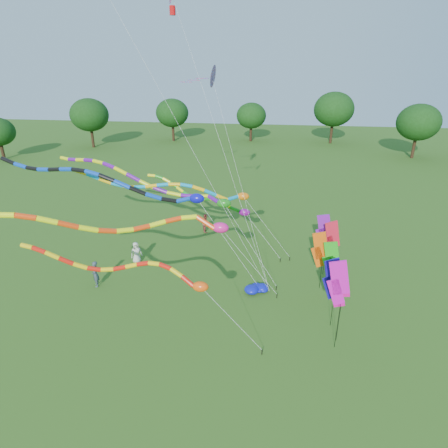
# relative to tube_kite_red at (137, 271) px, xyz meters

# --- Properties ---
(ground) EXTENTS (160.00, 160.00, 0.00)m
(ground) POSITION_rel_tube_kite_red_xyz_m (3.94, 1.15, -4.17)
(ground) COLOR #2B5C18
(ground) RESTS_ON ground
(tree_ring) EXTENTS (119.84, 119.79, 9.48)m
(tree_ring) POSITION_rel_tube_kite_red_xyz_m (4.29, -0.17, 1.21)
(tree_ring) COLOR #382314
(tree_ring) RESTS_ON ground
(tube_kite_red) EXTENTS (11.68, 1.16, 5.98)m
(tube_kite_red) POSITION_rel_tube_kite_red_xyz_m (0.00, 0.00, 0.00)
(tube_kite_red) COLOR black
(tube_kite_red) RESTS_ON ground
(tube_kite_orange) EXTENTS (14.31, 6.57, 7.98)m
(tube_kite_orange) POSITION_rel_tube_kite_red_xyz_m (-0.61, 1.61, 1.78)
(tube_kite_orange) COLOR black
(tube_kite_orange) RESTS_ON ground
(tube_kite_purple) EXTENTS (16.21, 4.75, 8.10)m
(tube_kite_purple) POSITION_rel_tube_kite_red_xyz_m (-1.72, 8.06, 2.03)
(tube_kite_purple) COLOR black
(tube_kite_purple) RESTS_ON ground
(tube_kite_blue) EXTENTS (16.85, 1.55, 8.47)m
(tube_kite_blue) POSITION_rel_tube_kite_red_xyz_m (-3.28, 5.93, 2.55)
(tube_kite_blue) COLOR black
(tube_kite_blue) RESTS_ON ground
(tube_kite_cyan) EXTENTS (14.30, 2.92, 7.74)m
(tube_kite_cyan) POSITION_rel_tube_kite_red_xyz_m (0.16, 8.24, 1.62)
(tube_kite_cyan) COLOR black
(tube_kite_cyan) RESTS_ON ground
(tube_kite_green) EXTENTS (10.94, 4.07, 5.74)m
(tube_kite_green) POSITION_rel_tube_kite_red_xyz_m (1.38, 11.78, -0.25)
(tube_kite_green) COLOR black
(tube_kite_green) RESTS_ON ground
(delta_kite_high_c) EXTENTS (6.98, 7.45, 14.91)m
(delta_kite_high_c) POSITION_rel_tube_kite_red_xyz_m (1.72, 11.79, 8.60)
(delta_kite_high_c) COLOR black
(delta_kite_high_c) RESTS_ON ground
(banner_pole_violet) EXTENTS (1.16, 0.24, 4.48)m
(banner_pole_violet) POSITION_rel_tube_kite_red_xyz_m (9.81, 8.37, -0.95)
(banner_pole_violet) COLOR black
(banner_pole_violet) RESTS_ON ground
(banner_pole_red) EXTENTS (1.14, 0.37, 4.51)m
(banner_pole_red) POSITION_rel_tube_kite_red_xyz_m (10.18, 7.21, -0.93)
(banner_pole_red) COLOR black
(banner_pole_red) RESTS_ON ground
(banner_pole_orange) EXTENTS (1.16, 0.15, 4.06)m
(banner_pole_orange) POSITION_rel_tube_kite_red_xyz_m (9.41, 6.44, -1.38)
(banner_pole_orange) COLOR black
(banner_pole_orange) RESTS_ON ground
(banner_pole_magenta_a) EXTENTS (1.16, 0.11, 5.09)m
(banner_pole_magenta_a) POSITION_rel_tube_kite_red_xyz_m (9.69, 0.85, -0.35)
(banner_pole_magenta_a) COLOR black
(banner_pole_magenta_a) RESTS_ON ground
(banner_pole_green) EXTENTS (1.16, 0.26, 3.73)m
(banner_pole_green) POSITION_rel_tube_kite_red_xyz_m (10.07, 5.83, -1.70)
(banner_pole_green) COLOR black
(banner_pole_green) RESTS_ON ground
(banner_pole_blue_a) EXTENTS (1.13, 0.42, 4.28)m
(banner_pole_blue_a) POSITION_rel_tube_kite_red_xyz_m (9.69, 2.58, -1.15)
(banner_pole_blue_a) COLOR black
(banner_pole_blue_a) RESTS_ON ground
(banner_pole_magenta_b) EXTENTS (1.16, 0.22, 4.57)m
(banner_pole_magenta_b) POSITION_rel_tube_kite_red_xyz_m (9.84, 1.44, -0.87)
(banner_pole_magenta_b) COLOR black
(banner_pole_magenta_b) RESTS_ON ground
(blue_nylon_heap) EXTENTS (1.47, 1.68, 0.50)m
(blue_nylon_heap) POSITION_rel_tube_kite_red_xyz_m (5.73, 5.68, -3.95)
(blue_nylon_heap) COLOR #0D17B4
(blue_nylon_heap) RESTS_ON ground
(person_a) EXTENTS (0.96, 0.90, 1.65)m
(person_a) POSITION_rel_tube_kite_red_xyz_m (-3.37, 8.04, -3.35)
(person_a) COLOR beige
(person_a) RESTS_ON ground
(person_b) EXTENTS (0.68, 0.77, 1.78)m
(person_b) POSITION_rel_tube_kite_red_xyz_m (-4.87, 4.63, -3.28)
(person_b) COLOR #38454F
(person_b) RESTS_ON ground
(person_c) EXTENTS (0.89, 0.98, 1.63)m
(person_c) POSITION_rel_tube_kite_red_xyz_m (0.58, 14.32, -3.36)
(person_c) COLOR #943C36
(person_c) RESTS_ON ground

